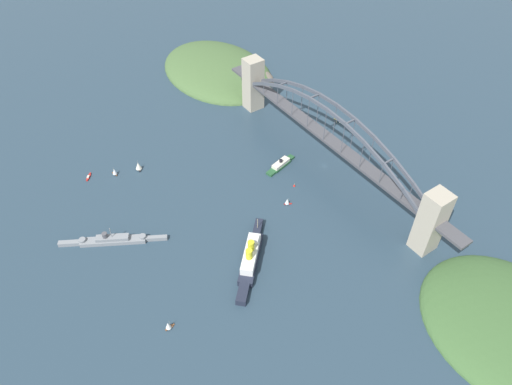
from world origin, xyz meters
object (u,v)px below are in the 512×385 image
object	(u,v)px
small_boat_1	(138,166)
small_boat_3	(114,172)
ocean_liner	(251,257)
small_boat_2	(168,326)
naval_cruiser	(112,240)
small_boat_4	(287,201)
seaplane_taxiing_near_bridge	(338,120)
harbor_ferry_steamer	(281,164)
channel_marker_buoy	(294,185)
small_boat_0	(89,177)
harbor_arch_bridge	(328,140)

from	to	relation	value
small_boat_1	small_boat_3	distance (m)	22.34
ocean_liner	small_boat_2	distance (m)	80.90
small_boat_1	naval_cruiser	bearing A→B (deg)	141.71
ocean_liner	small_boat_4	world-z (taller)	ocean_liner
ocean_liner	seaplane_taxiing_near_bridge	xyz separation A→B (m)	(101.03, -180.64, -4.19)
harbor_ferry_steamer	small_boat_2	world-z (taller)	small_boat_2
small_boat_1	channel_marker_buoy	xyz separation A→B (m)	(-101.64, -106.94, -3.30)
ocean_liner	naval_cruiser	xyz separation A→B (m)	(80.05, 81.32, -3.26)
small_boat_4	channel_marker_buoy	xyz separation A→B (m)	(14.77, -19.46, -2.38)
small_boat_0	small_boat_2	distance (m)	182.44
naval_cruiser	small_boat_1	bearing A→B (deg)	-38.29
small_boat_0	ocean_liner	bearing A→B (deg)	-157.40
naval_cruiser	small_boat_4	distance (m)	150.18
seaplane_taxiing_near_bridge	naval_cruiser	bearing A→B (deg)	94.58
small_boat_2	small_boat_4	world-z (taller)	small_boat_2
small_boat_3	small_boat_4	bearing A→B (deg)	-138.23
naval_cruiser	channel_marker_buoy	world-z (taller)	naval_cruiser
seaplane_taxiing_near_bridge	small_boat_4	xyz separation A→B (m)	(-67.22, 119.07, 1.57)
harbor_ferry_steamer	small_boat_0	world-z (taller)	harbor_ferry_steamer
harbor_ferry_steamer	ocean_liner	bearing A→B (deg)	131.74
small_boat_1	small_boat_2	size ratio (longest dim) A/B	1.32
channel_marker_buoy	ocean_liner	bearing A→B (deg)	120.95
small_boat_1	small_boat_4	world-z (taller)	small_boat_1
harbor_ferry_steamer	small_boat_2	xyz separation A→B (m)	(-93.23, 166.37, 1.27)
seaplane_taxiing_near_bridge	channel_marker_buoy	bearing A→B (deg)	117.77
ocean_liner	seaplane_taxiing_near_bridge	world-z (taller)	ocean_liner
harbor_arch_bridge	harbor_ferry_steamer	size ratio (longest dim) A/B	8.36
harbor_arch_bridge	small_boat_1	distance (m)	178.19
harbor_ferry_steamer	seaplane_taxiing_near_bridge	size ratio (longest dim) A/B	4.50
small_boat_0	small_boat_2	size ratio (longest dim) A/B	1.20
small_boat_3	naval_cruiser	bearing A→B (deg)	155.99
harbor_arch_bridge	channel_marker_buoy	bearing A→B (deg)	98.54
small_boat_1	small_boat_3	size ratio (longest dim) A/B	1.28
harbor_arch_bridge	channel_marker_buoy	world-z (taller)	harbor_arch_bridge
harbor_arch_bridge	channel_marker_buoy	size ratio (longest dim) A/B	110.91
harbor_ferry_steamer	small_boat_2	size ratio (longest dim) A/B	4.55
small_boat_3	small_boat_4	distance (m)	163.74
harbor_arch_bridge	small_boat_0	world-z (taller)	harbor_arch_bridge
small_boat_2	ocean_liner	bearing A→B (deg)	-78.88
harbor_arch_bridge	harbor_ferry_steamer	distance (m)	50.91
harbor_arch_bridge	small_boat_2	world-z (taller)	harbor_arch_bridge
harbor_arch_bridge	small_boat_1	world-z (taller)	harbor_arch_bridge
harbor_arch_bridge	small_boat_2	distance (m)	215.16
harbor_arch_bridge	small_boat_0	xyz separation A→B (m)	(111.79, 191.43, -30.67)
ocean_liner	small_boat_3	distance (m)	163.03
harbor_ferry_steamer	small_boat_4	world-z (taller)	harbor_ferry_steamer
small_boat_0	small_boat_1	bearing A→B (deg)	-110.61
harbor_arch_bridge	small_boat_0	size ratio (longest dim) A/B	31.81
small_boat_1	small_boat_3	xyz separation A→B (m)	(5.71, 21.59, -0.48)
naval_cruiser	small_boat_2	bearing A→B (deg)	-178.82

